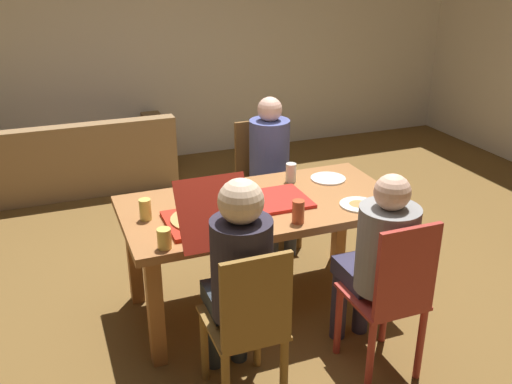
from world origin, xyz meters
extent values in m
plane|color=brown|center=(0.00, 0.00, 0.00)|extent=(20.00, 20.00, 0.00)
cube|color=silver|center=(0.00, 3.31, 1.48)|extent=(7.72, 0.12, 2.97)
cube|color=#9F6335|center=(0.00, 0.00, 0.75)|extent=(1.79, 0.91, 0.05)
cube|color=#A76632|center=(-0.80, -0.35, 0.36)|extent=(0.09, 0.09, 0.72)
cube|color=#A76632|center=(0.80, -0.35, 0.36)|extent=(0.09, 0.09, 0.72)
cube|color=#A76632|center=(-0.80, 0.35, 0.36)|extent=(0.09, 0.09, 0.72)
cube|color=#A76632|center=(0.80, 0.35, 0.36)|extent=(0.09, 0.09, 0.72)
cylinder|color=olive|center=(-0.58, -0.59, 0.23)|extent=(0.04, 0.04, 0.47)
cylinder|color=olive|center=(-0.26, -0.59, 0.23)|extent=(0.04, 0.04, 0.47)
cylinder|color=olive|center=(-0.26, -0.97, 0.23)|extent=(0.04, 0.04, 0.47)
cube|color=olive|center=(-0.42, -0.78, 0.48)|extent=(0.38, 0.45, 0.02)
cube|color=olive|center=(-0.42, -0.99, 0.73)|extent=(0.36, 0.03, 0.49)
cylinder|color=#2D343B|center=(-0.50, -0.49, 0.24)|extent=(0.10, 0.10, 0.49)
cylinder|color=#2D343B|center=(-0.34, -0.49, 0.24)|extent=(0.10, 0.10, 0.49)
cube|color=#2D343B|center=(-0.42, -0.63, 0.54)|extent=(0.28, 0.30, 0.11)
cylinder|color=#2B2633|center=(-0.42, -0.78, 0.80)|extent=(0.31, 0.31, 0.53)
sphere|color=beige|center=(-0.42, -0.78, 1.17)|extent=(0.23, 0.23, 0.23)
cylinder|color=#AB352C|center=(0.24, -0.65, 0.23)|extent=(0.04, 0.04, 0.47)
cylinder|color=#AB352C|center=(0.56, -0.65, 0.23)|extent=(0.04, 0.04, 0.47)
cylinder|color=#AB352C|center=(0.24, -1.01, 0.23)|extent=(0.04, 0.04, 0.47)
cylinder|color=#AB352C|center=(0.56, -1.01, 0.23)|extent=(0.04, 0.04, 0.47)
cube|color=#AB352C|center=(0.40, -0.83, 0.48)|extent=(0.38, 0.42, 0.02)
cube|color=#AB352C|center=(0.40, -1.03, 0.74)|extent=(0.37, 0.03, 0.51)
cylinder|color=#343149|center=(0.32, -0.51, 0.24)|extent=(0.10, 0.10, 0.49)
cylinder|color=#343149|center=(0.48, -0.51, 0.24)|extent=(0.10, 0.10, 0.49)
cube|color=#343149|center=(0.40, -0.67, 0.54)|extent=(0.30, 0.34, 0.11)
cylinder|color=gray|center=(0.40, -0.83, 0.78)|extent=(0.33, 0.33, 0.49)
sphere|color=beige|center=(0.40, -0.83, 1.11)|extent=(0.20, 0.20, 0.20)
cylinder|color=brown|center=(0.59, 0.65, 0.23)|extent=(0.05, 0.05, 0.47)
cylinder|color=brown|center=(0.21, 0.65, 0.23)|extent=(0.05, 0.05, 0.47)
cylinder|color=brown|center=(0.59, 1.03, 0.23)|extent=(0.05, 0.05, 0.47)
cylinder|color=brown|center=(0.21, 1.03, 0.23)|extent=(0.05, 0.05, 0.47)
cube|color=brown|center=(0.40, 0.84, 0.48)|extent=(0.45, 0.45, 0.02)
cube|color=brown|center=(0.40, 1.05, 0.75)|extent=(0.43, 0.03, 0.52)
cylinder|color=#393F4D|center=(0.48, 0.57, 0.24)|extent=(0.10, 0.10, 0.49)
cylinder|color=#393F4D|center=(0.32, 0.57, 0.24)|extent=(0.10, 0.10, 0.49)
cube|color=#393F4D|center=(0.40, 0.70, 0.54)|extent=(0.29, 0.28, 0.11)
cylinder|color=#4F5898|center=(0.40, 0.84, 0.80)|extent=(0.32, 0.32, 0.52)
sphere|color=beige|center=(0.40, 0.84, 1.14)|extent=(0.19, 0.19, 0.19)
cube|color=red|center=(0.10, -0.02, 0.78)|extent=(0.38, 0.38, 0.02)
cube|color=#AF2617|center=(-0.45, -0.15, 0.79)|extent=(0.40, 0.40, 0.03)
cylinder|color=tan|center=(-0.45, -0.15, 0.81)|extent=(0.36, 0.36, 0.01)
cube|color=#AF2617|center=(-0.45, -0.45, 0.97)|extent=(0.40, 0.21, 0.35)
cylinder|color=white|center=(-0.24, 0.28, 0.78)|extent=(0.25, 0.25, 0.01)
cylinder|color=white|center=(0.56, -0.27, 0.78)|extent=(0.24, 0.24, 0.01)
cone|color=#C18143|center=(0.56, -0.27, 0.79)|extent=(0.12, 0.12, 0.02)
cylinder|color=white|center=(0.59, 0.20, 0.78)|extent=(0.25, 0.25, 0.01)
cylinder|color=#E6C65B|center=(-0.72, -0.38, 0.83)|extent=(0.08, 0.08, 0.12)
cylinder|color=#DFC85B|center=(-0.75, 0.02, 0.84)|extent=(0.07, 0.07, 0.13)
cylinder|color=silver|center=(0.32, 0.26, 0.84)|extent=(0.07, 0.07, 0.13)
cylinder|color=#BC4F2D|center=(0.09, -0.35, 0.84)|extent=(0.07, 0.07, 0.14)
cube|color=#98744B|center=(-1.06, 2.75, 0.21)|extent=(2.11, 0.89, 0.42)
cube|color=#98744B|center=(-1.06, 2.39, 0.58)|extent=(2.11, 0.16, 0.32)
cube|color=#98744B|center=(-0.11, 2.75, 0.51)|extent=(0.20, 0.85, 0.18)
camera|label=1|loc=(-1.25, -3.12, 2.27)|focal=39.93mm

